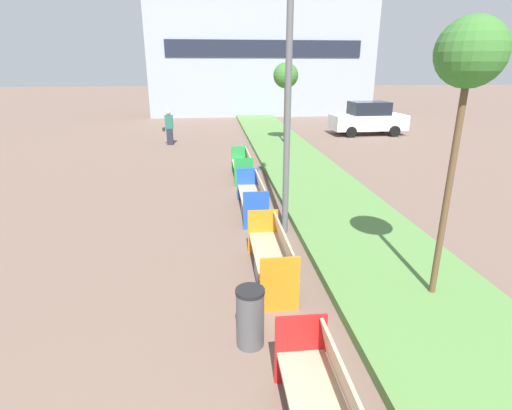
{
  "coord_description": "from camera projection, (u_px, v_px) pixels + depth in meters",
  "views": [
    {
      "loc": [
        -0.05,
        0.1,
        3.67
      ],
      "look_at": [
        0.9,
        8.96,
        0.6
      ],
      "focal_mm": 28.0,
      "sensor_mm": 36.0,
      "label": 1
    }
  ],
  "objects": [
    {
      "name": "bench_orange_frame",
      "position": [
        272.0,
        259.0,
        7.26
      ],
      "size": [
        0.65,
        2.19,
        0.94
      ],
      "color": "gray",
      "rests_on": "ground"
    },
    {
      "name": "sapling_tree_near",
      "position": [
        470.0,
        59.0,
        5.4
      ],
      "size": [
        0.95,
        0.95,
        4.35
      ],
      "color": "brown",
      "rests_on": "ground"
    },
    {
      "name": "bench_green_frame",
      "position": [
        243.0,
        168.0,
        13.89
      ],
      "size": [
        0.65,
        2.08,
        0.94
      ],
      "color": "gray",
      "rests_on": "ground"
    },
    {
      "name": "sapling_tree_far",
      "position": [
        286.0,
        76.0,
        18.76
      ],
      "size": [
        1.18,
        1.18,
        3.92
      ],
      "color": "brown",
      "rests_on": "ground"
    },
    {
      "name": "pedestrian_walking",
      "position": [
        169.0,
        127.0,
        19.83
      ],
      "size": [
        0.53,
        0.24,
        1.7
      ],
      "color": "#232633",
      "rests_on": "ground"
    },
    {
      "name": "litter_bin",
      "position": [
        250.0,
        317.0,
        5.46
      ],
      "size": [
        0.4,
        0.4,
        0.87
      ],
      "color": "#4C4F51",
      "rests_on": "ground"
    },
    {
      "name": "parked_car_distant",
      "position": [
        368.0,
        119.0,
        22.88
      ],
      "size": [
        4.25,
        2.0,
        1.86
      ],
      "rotation": [
        0.0,
        0.0,
        0.03
      ],
      "color": "silver",
      "rests_on": "ground"
    },
    {
      "name": "street_lamp_post",
      "position": [
        290.0,
        29.0,
        7.99
      ],
      "size": [
        0.24,
        0.44,
        8.04
      ],
      "color": "#56595B",
      "rests_on": "ground"
    },
    {
      "name": "building_backdrop",
      "position": [
        260.0,
        56.0,
        32.42
      ],
      "size": [
        17.5,
        5.56,
        9.15
      ],
      "color": "#939EAD",
      "rests_on": "ground"
    },
    {
      "name": "planter_grass_strip",
      "position": [
        318.0,
        187.0,
        12.68
      ],
      "size": [
        2.8,
        120.0,
        0.18
      ],
      "color": "#568442",
      "rests_on": "ground"
    },
    {
      "name": "bench_blue_frame",
      "position": [
        253.0,
        199.0,
        10.55
      ],
      "size": [
        0.65,
        2.33,
        0.94
      ],
      "color": "gray",
      "rests_on": "ground"
    }
  ]
}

